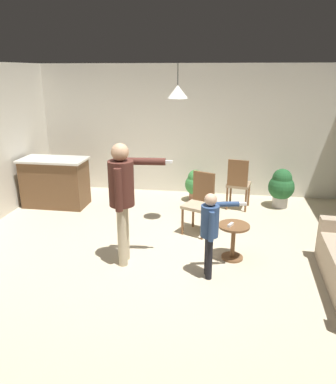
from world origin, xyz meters
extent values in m
plane|color=beige|center=(0.00, 0.00, 0.00)|extent=(7.68, 7.68, 0.00)
cube|color=silver|center=(0.00, 3.20, 1.35)|extent=(6.40, 0.10, 2.70)
cylinder|color=brown|center=(2.27, 0.43, 0.03)|extent=(0.05, 0.05, 0.06)
cube|color=brown|center=(-2.45, 1.91, 0.45)|extent=(1.20, 0.60, 0.91)
cube|color=beige|center=(-2.45, 1.91, 0.93)|extent=(1.26, 0.66, 0.04)
cylinder|color=brown|center=(0.98, 0.25, 0.51)|extent=(0.44, 0.44, 0.03)
cylinder|color=brown|center=(0.98, 0.25, 0.24)|extent=(0.06, 0.06, 0.49)
cylinder|color=brown|center=(0.98, 0.25, 0.01)|extent=(0.31, 0.31, 0.03)
cylinder|color=tan|center=(-0.52, 0.00, 0.43)|extent=(0.12, 0.12, 0.85)
cylinder|color=tan|center=(-0.51, -0.18, 0.43)|extent=(0.12, 0.12, 0.85)
cylinder|color=#4C261E|center=(-0.52, -0.09, 1.15)|extent=(0.34, 0.34, 0.60)
sphere|color=tan|center=(-0.52, -0.09, 1.57)|extent=(0.23, 0.23, 0.23)
cylinder|color=#4C261E|center=(-0.25, 0.13, 1.41)|extent=(0.57, 0.15, 0.10)
cube|color=white|center=(0.06, 0.16, 1.41)|extent=(0.13, 0.05, 0.04)
cylinder|color=#4C261E|center=(-0.50, -0.28, 1.12)|extent=(0.10, 0.10, 0.57)
cylinder|color=black|center=(0.65, -0.23, 0.29)|extent=(0.08, 0.08, 0.58)
cylinder|color=black|center=(0.68, -0.35, 0.29)|extent=(0.08, 0.08, 0.58)
cylinder|color=navy|center=(0.66, -0.29, 0.78)|extent=(0.23, 0.23, 0.41)
sphere|color=#D8AD8C|center=(0.66, -0.29, 1.06)|extent=(0.16, 0.16, 0.16)
cylinder|color=navy|center=(0.83, -0.12, 0.95)|extent=(0.39, 0.14, 0.07)
cube|color=white|center=(1.05, -0.08, 0.95)|extent=(0.13, 0.06, 0.04)
cylinder|color=navy|center=(0.69, -0.42, 0.76)|extent=(0.07, 0.07, 0.38)
cylinder|color=brown|center=(0.66, 1.13, 0.23)|extent=(0.04, 0.04, 0.45)
cylinder|color=brown|center=(0.33, 1.27, 0.23)|extent=(0.04, 0.04, 0.45)
cylinder|color=brown|center=(0.51, 0.80, 0.23)|extent=(0.04, 0.04, 0.45)
cylinder|color=brown|center=(0.18, 0.94, 0.23)|extent=(0.04, 0.04, 0.45)
cube|color=tan|center=(0.42, 1.03, 0.47)|extent=(0.55, 0.55, 0.05)
cube|color=brown|center=(0.49, 1.21, 0.75)|extent=(0.36, 0.19, 0.50)
cylinder|color=brown|center=(0.89, 2.19, 0.23)|extent=(0.04, 0.04, 0.45)
cylinder|color=brown|center=(1.24, 2.12, 0.23)|extent=(0.04, 0.04, 0.45)
cylinder|color=brown|center=(0.96, 2.55, 0.23)|extent=(0.04, 0.04, 0.45)
cylinder|color=brown|center=(1.31, 2.47, 0.23)|extent=(0.04, 0.04, 0.45)
cube|color=#997F60|center=(1.10, 2.33, 0.47)|extent=(0.49, 0.49, 0.05)
cube|color=brown|center=(1.07, 2.15, 0.75)|extent=(0.38, 0.11, 0.50)
cylinder|color=brown|center=(0.24, 2.61, 0.10)|extent=(0.25, 0.25, 0.19)
sphere|color=#387F3D|center=(0.24, 2.61, 0.34)|extent=(0.43, 0.43, 0.43)
sphere|color=#387F3D|center=(0.24, 2.61, 0.49)|extent=(0.32, 0.32, 0.32)
cylinder|color=#B7B2AD|center=(1.93, 2.51, 0.11)|extent=(0.29, 0.29, 0.23)
sphere|color=#235B2D|center=(1.93, 2.51, 0.41)|extent=(0.50, 0.50, 0.50)
sphere|color=#235B2D|center=(1.93, 2.51, 0.58)|extent=(0.38, 0.38, 0.38)
cube|color=white|center=(0.93, 0.20, 0.54)|extent=(0.09, 0.13, 0.04)
cone|color=silver|center=(0.04, 1.28, 2.25)|extent=(0.32, 0.32, 0.20)
cylinder|color=black|center=(0.04, 1.28, 2.52)|extent=(0.01, 0.01, 0.36)
camera|label=1|loc=(0.81, -4.54, 2.57)|focal=34.33mm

